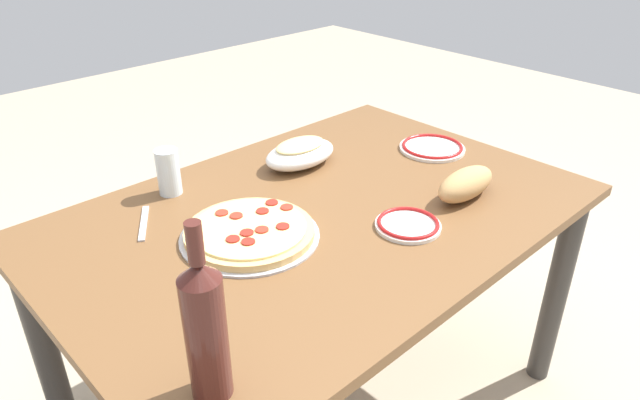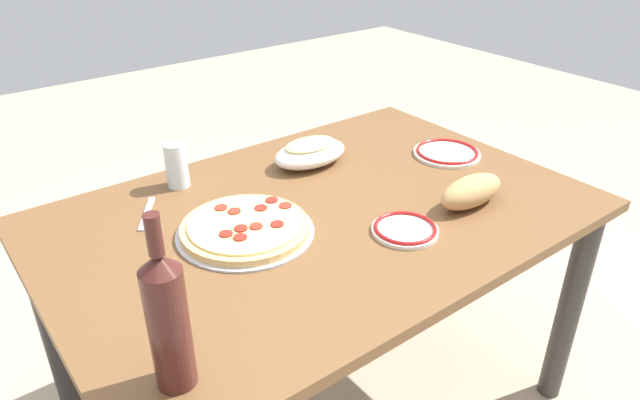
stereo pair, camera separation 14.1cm
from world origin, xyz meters
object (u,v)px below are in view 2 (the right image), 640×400
Objects in this scene: baked_pasta_dish at (310,152)px; water_glass at (176,165)px; bread_loaf at (471,191)px; side_plate_far at (405,229)px; side_plate_near at (447,153)px; wine_bottle at (168,319)px; dining_table at (320,244)px; pepperoni_pizza at (245,228)px.

baked_pasta_dish is 1.86× the size of water_glass.
water_glass is 0.81m from bread_loaf.
baked_pasta_dish is 0.46m from side_plate_far.
side_plate_near is at bearing 30.09° from side_plate_far.
water_glass is 0.66m from side_plate_far.
wine_bottle reaches higher than side_plate_far.
dining_table is at bearing -176.21° from side_plate_near.
dining_table is 0.69m from wine_bottle.
bread_loaf is (0.34, -0.22, 0.15)m from dining_table.
wine_bottle is at bearing -170.49° from side_plate_far.
bread_loaf is (0.19, -0.46, -0.00)m from baked_pasta_dish.
wine_bottle is (-0.34, -0.35, 0.12)m from pepperoni_pizza.
dining_table is 0.43m from bread_loaf.
wine_bottle is 0.91m from bread_loaf.
baked_pasta_dish is (0.36, 0.22, 0.03)m from pepperoni_pizza.
bread_loaf reaches higher than dining_table.
dining_table is at bearing 146.66° from bread_loaf.
water_glass is at bearing 64.54° from wine_bottle.
pepperoni_pizza is 1.58× the size of bread_loaf.
water_glass is (-0.23, 0.35, 0.17)m from dining_table.
dining_table is at bearing -56.51° from water_glass.
wine_bottle reaches higher than pepperoni_pizza.
water_glass is at bearing 93.32° from pepperoni_pizza.
baked_pasta_dish is at bearing 58.72° from dining_table.
bread_loaf reaches higher than baked_pasta_dish.
wine_bottle is 1.16m from side_plate_near.
pepperoni_pizza is 1.42× the size of baked_pasta_dish.
side_plate_far is (-0.43, -0.25, 0.00)m from side_plate_near.
side_plate_near is (0.75, 0.01, -0.01)m from pepperoni_pizza.
pepperoni_pizza is 0.43m from baked_pasta_dish.
wine_bottle is (-0.71, -0.57, 0.10)m from baked_pasta_dish.
baked_pasta_dish reaches higher than side_plate_far.
side_plate_far is at bearing 178.65° from bread_loaf.
wine_bottle reaches higher than bread_loaf.
side_plate_near is at bearing 52.51° from bread_loaf.
dining_table is 6.51× the size of bread_loaf.
water_glass reaches higher than side_plate_far.
side_plate_far is 0.24m from bread_loaf.
wine_bottle reaches higher than water_glass.
side_plate_near is 0.50m from side_plate_far.
baked_pasta_dish is at bearing 83.95° from side_plate_far.
side_plate_far is (-0.05, -0.46, -0.03)m from baked_pasta_dish.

